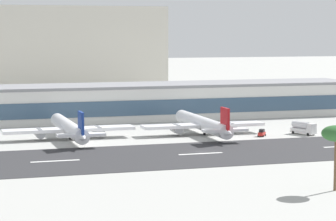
{
  "coord_description": "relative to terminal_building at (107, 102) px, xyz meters",
  "views": [
    {
      "loc": [
        -64.91,
        -181.38,
        31.36
      ],
      "look_at": [
        1.02,
        33.4,
        7.67
      ],
      "focal_mm": 79.19,
      "sensor_mm": 36.0,
      "label": 1
    }
  ],
  "objects": [
    {
      "name": "ground_plane",
      "position": [
        8.2,
        -78.76,
        -6.38
      ],
      "size": [
        1400.0,
        1400.0,
        0.0
      ],
      "primitive_type": "plane",
      "color": "#A8A8A3"
    },
    {
      "name": "runway_strip",
      "position": [
        8.2,
        -81.16,
        -6.34
      ],
      "size": [
        800.0,
        38.49,
        0.08
      ],
      "primitive_type": "cube",
      "color": "#2D2D30",
      "rests_on": "ground_plane"
    },
    {
      "name": "runway_centreline_dash_3",
      "position": [
        -30.67,
        -81.16,
        -6.29
      ],
      "size": [
        12.0,
        1.2,
        0.01
      ],
      "primitive_type": "cube",
      "color": "white",
      "rests_on": "runway_strip"
    },
    {
      "name": "runway_centreline_dash_4",
      "position": [
        7.1,
        -81.16,
        -6.29
      ],
      "size": [
        12.0,
        1.2,
        0.01
      ],
      "primitive_type": "cube",
      "color": "white",
      "rests_on": "runway_strip"
    },
    {
      "name": "terminal_building",
      "position": [
        0.0,
        0.0,
        0.0
      ],
      "size": [
        189.43,
        25.71,
        12.74
      ],
      "color": "silver",
      "rests_on": "ground_plane"
    },
    {
      "name": "distant_hotel_block",
      "position": [
        -24.84,
        94.28,
        15.53
      ],
      "size": [
        146.03,
        26.44,
        43.82
      ],
      "primitive_type": "cube",
      "color": "beige",
      "rests_on": "ground_plane"
    },
    {
      "name": "airliner_navy_tail_gate_0",
      "position": [
        -21.04,
        -45.29,
        -3.17
      ],
      "size": [
        38.92,
        48.19,
        10.06
      ],
      "rotation": [
        0.0,
        0.0,
        1.58
      ],
      "color": "white",
      "rests_on": "ground_plane"
    },
    {
      "name": "airliner_red_tail_gate_1",
      "position": [
        20.19,
        -47.61,
        -3.14
      ],
      "size": [
        38.56,
        48.61,
        10.14
      ],
      "rotation": [
        0.0,
        0.0,
        1.56
      ],
      "color": "white",
      "rests_on": "ground_plane"
    },
    {
      "name": "service_baggage_tug_0",
      "position": [
        35.83,
        -55.74,
        -5.33
      ],
      "size": [
        3.29,
        3.47,
        2.2
      ],
      "rotation": [
        0.0,
        0.0,
        0.87
      ],
      "color": "#B2231E",
      "rests_on": "ground_plane"
    },
    {
      "name": "service_fuel_truck_2",
      "position": [
        49.82,
        -55.71,
        -4.35
      ],
      "size": [
        5.65,
        8.85,
        3.95
      ],
      "rotation": [
        0.0,
        0.0,
        5.11
      ],
      "color": "white",
      "rests_on": "ground_plane"
    },
    {
      "name": "palm_tree_1",
      "position": [
        17.67,
        -131.26,
        4.94
      ],
      "size": [
        5.83,
        5.83,
        13.11
      ],
      "color": "brown",
      "rests_on": "ground_plane"
    }
  ]
}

